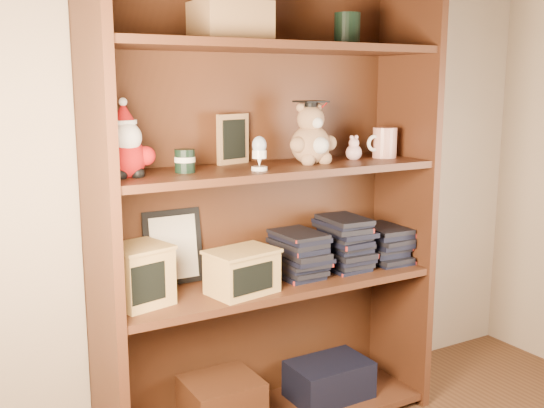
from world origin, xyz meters
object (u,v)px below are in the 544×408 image
(bookcase, at_px, (264,213))
(grad_teddy_bear, at_px, (312,139))
(treats_box, at_px, (139,275))
(teacher_mug, at_px, (384,143))

(bookcase, relative_size, grad_teddy_bear, 7.24)
(bookcase, bearing_deg, treats_box, -173.75)
(bookcase, distance_m, teacher_mug, 0.54)
(grad_teddy_bear, distance_m, teacher_mug, 0.33)
(teacher_mug, bearing_deg, treats_box, -179.95)
(grad_teddy_bear, relative_size, teacher_mug, 1.75)
(teacher_mug, distance_m, treats_box, 1.02)
(treats_box, bearing_deg, bookcase, 6.25)
(teacher_mug, bearing_deg, grad_teddy_bear, -178.83)
(bookcase, xyz_separation_m, grad_teddy_bear, (0.16, -0.06, 0.26))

